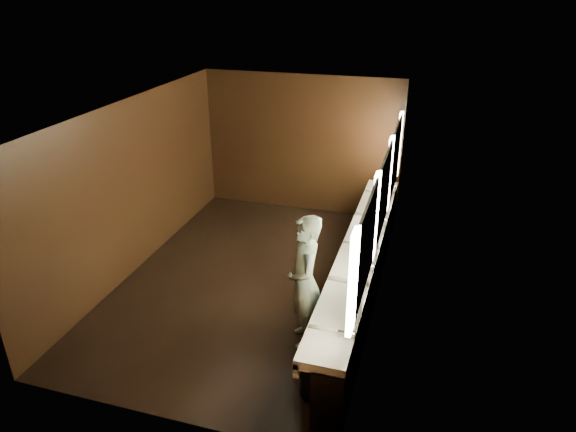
% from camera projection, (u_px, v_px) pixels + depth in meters
% --- Properties ---
extents(floor, '(6.00, 6.00, 0.00)m').
position_uv_depth(floor, '(253.00, 280.00, 8.35)').
color(floor, black).
rests_on(floor, ground).
extents(ceiling, '(4.00, 6.00, 0.02)m').
position_uv_depth(ceiling, '(247.00, 109.00, 7.17)').
color(ceiling, '#2D2D2B').
rests_on(ceiling, wall_back).
extents(wall_back, '(4.00, 0.02, 2.80)m').
position_uv_depth(wall_back, '(301.00, 144.00, 10.37)').
color(wall_back, black).
rests_on(wall_back, floor).
extents(wall_front, '(4.00, 0.02, 2.80)m').
position_uv_depth(wall_front, '(146.00, 314.00, 5.15)').
color(wall_front, black).
rests_on(wall_front, floor).
extents(wall_left, '(0.02, 6.00, 2.80)m').
position_uv_depth(wall_left, '(134.00, 187.00, 8.27)').
color(wall_left, black).
rests_on(wall_left, floor).
extents(wall_right, '(0.02, 6.00, 2.80)m').
position_uv_depth(wall_right, '(383.00, 217.00, 7.25)').
color(wall_right, black).
rests_on(wall_right, floor).
extents(sink_counter, '(0.55, 5.40, 1.01)m').
position_uv_depth(sink_counter, '(364.00, 269.00, 7.68)').
color(sink_counter, black).
rests_on(sink_counter, floor).
extents(mirror_band, '(0.06, 5.03, 1.15)m').
position_uv_depth(mirror_band, '(383.00, 194.00, 7.11)').
color(mirror_band, '#FBEEBF').
rests_on(mirror_band, wall_right).
extents(person, '(0.66, 0.79, 1.84)m').
position_uv_depth(person, '(305.00, 282.00, 6.58)').
color(person, '#8AC3CE').
rests_on(person, floor).
extents(trash_bin, '(0.47, 0.47, 0.61)m').
position_uv_depth(trash_bin, '(316.00, 372.00, 5.96)').
color(trash_bin, black).
rests_on(trash_bin, floor).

